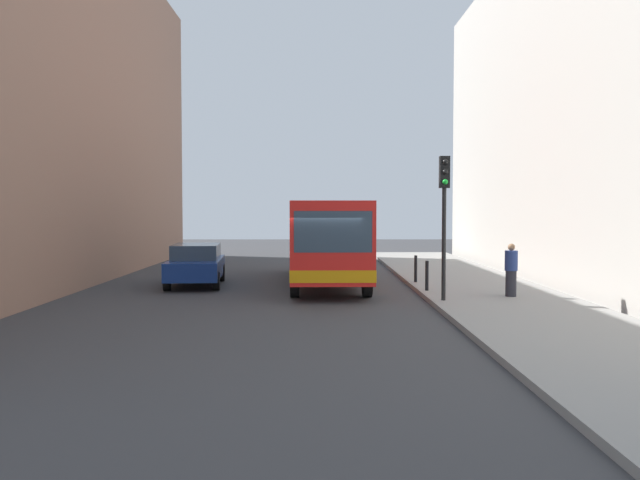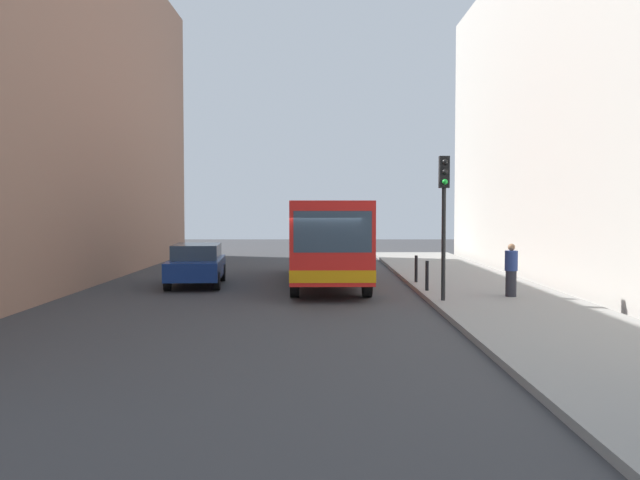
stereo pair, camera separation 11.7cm
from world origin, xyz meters
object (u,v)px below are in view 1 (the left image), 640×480
bus (327,237)px  bollard_near (427,276)px  car_beside_bus (196,264)px  bollard_mid (416,269)px  pedestrian_near_signal (511,270)px  traffic_light (444,200)px

bus → bollard_near: bearing=130.8°
car_beside_bus → bollard_mid: bearing=173.5°
bollard_mid → pedestrian_near_signal: bearing=-60.2°
bollard_near → bus: bearing=131.7°
traffic_light → pedestrian_near_signal: size_ratio=2.60×
traffic_light → bollard_mid: traffic_light is taller
traffic_light → bollard_near: traffic_light is taller
car_beside_bus → bollard_near: size_ratio=4.76×
car_beside_bus → bollard_near: car_beside_bus is taller
car_beside_bus → bollard_mid: car_beside_bus is taller
bus → traffic_light: (3.24, -5.87, 1.28)m
bollard_mid → pedestrian_near_signal: 4.58m
bollard_near → bollard_mid: 2.49m
traffic_light → bollard_near: 3.35m
pedestrian_near_signal → car_beside_bus: bearing=179.5°
bollard_near → traffic_light: bearing=-87.6°
traffic_light → bollard_mid: bearing=91.2°
car_beside_bus → bus: bearing=-175.5°
traffic_light → bus: bearing=118.9°
pedestrian_near_signal → bollard_near: bearing=169.4°
car_beside_bus → bollard_near: bearing=156.1°
bollard_near → pedestrian_near_signal: 2.73m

